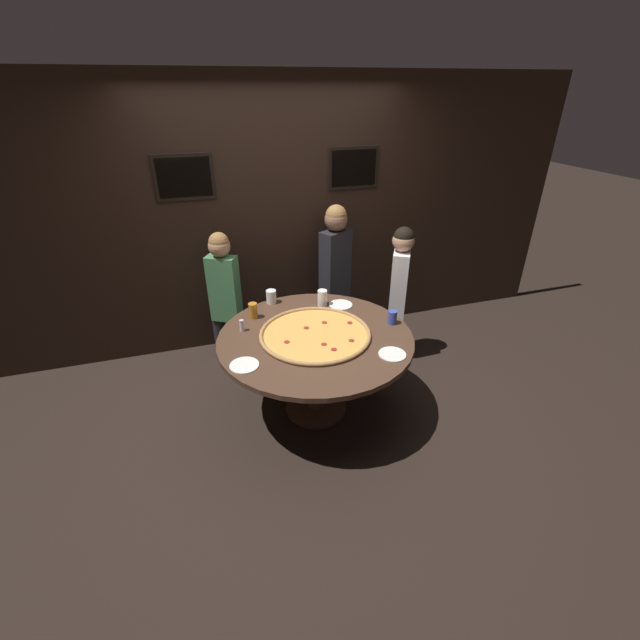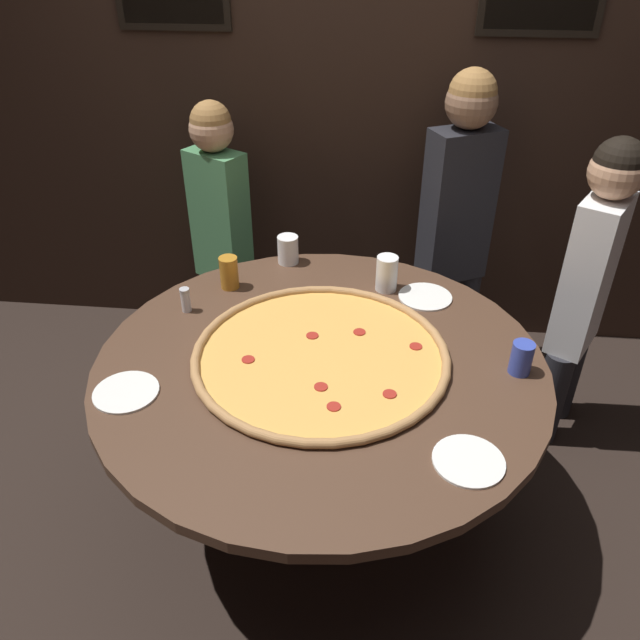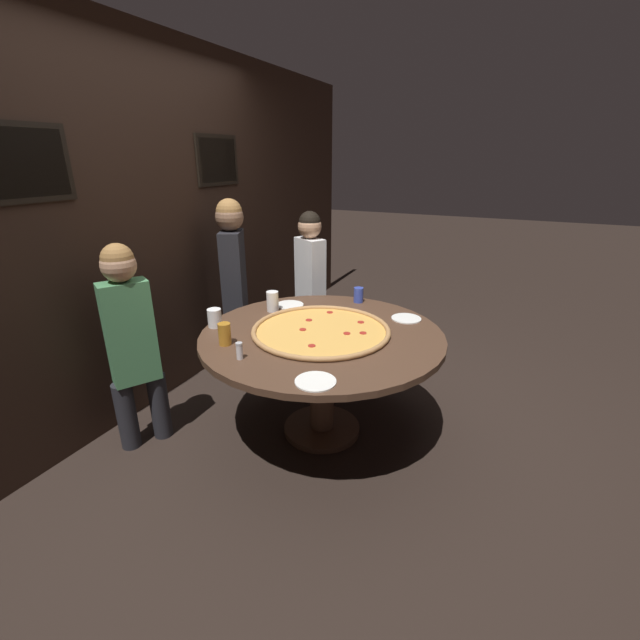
{
  "view_description": "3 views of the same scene",
  "coord_description": "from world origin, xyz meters",
  "px_view_note": "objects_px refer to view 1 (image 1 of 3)",
  "views": [
    {
      "loc": [
        -0.83,
        -2.75,
        2.48
      ],
      "look_at": [
        0.03,
        -0.02,
        0.89
      ],
      "focal_mm": 24.0,
      "sensor_mm": 36.0,
      "label": 1
    },
    {
      "loc": [
        0.17,
        -1.68,
        2.03
      ],
      "look_at": [
        -0.0,
        0.01,
        0.89
      ],
      "focal_mm": 35.0,
      "sensor_mm": 36.0,
      "label": 2
    },
    {
      "loc": [
        -2.27,
        -1.05,
        1.79
      ],
      "look_at": [
        -0.05,
        -0.01,
        0.84
      ],
      "focal_mm": 24.0,
      "sensor_mm": 36.0,
      "label": 3
    }
  ],
  "objects_px": {
    "white_plate_right_side": "(244,365)",
    "diner_far_left": "(225,291)",
    "giant_pizza": "(315,334)",
    "drink_cup_near_right": "(322,298)",
    "diner_far_right": "(335,268)",
    "diner_side_right": "(399,287)",
    "condiment_shaker": "(242,325)",
    "drink_cup_by_shaker": "(253,311)",
    "white_plate_left_side": "(341,305)",
    "white_plate_near_front": "(392,354)",
    "drink_cup_far_left": "(392,317)",
    "drink_cup_near_left": "(271,297)",
    "dining_table": "(316,350)"
  },
  "relations": [
    {
      "from": "drink_cup_far_left",
      "to": "diner_far_right",
      "type": "relative_size",
      "value": 0.08
    },
    {
      "from": "drink_cup_near_right",
      "to": "diner_far_right",
      "type": "relative_size",
      "value": 0.1
    },
    {
      "from": "drink_cup_near_left",
      "to": "diner_far_right",
      "type": "height_order",
      "value": "diner_far_right"
    },
    {
      "from": "condiment_shaker",
      "to": "diner_far_left",
      "type": "distance_m",
      "value": 0.77
    },
    {
      "from": "drink_cup_by_shaker",
      "to": "drink_cup_far_left",
      "type": "distance_m",
      "value": 1.16
    },
    {
      "from": "diner_side_right",
      "to": "white_plate_right_side",
      "type": "bearing_deg",
      "value": -32.88
    },
    {
      "from": "drink_cup_far_left",
      "to": "drink_cup_near_right",
      "type": "bearing_deg",
      "value": 132.48
    },
    {
      "from": "white_plate_left_side",
      "to": "drink_cup_far_left",
      "type": "bearing_deg",
      "value": -56.37
    },
    {
      "from": "diner_far_left",
      "to": "drink_cup_near_right",
      "type": "bearing_deg",
      "value": 177.18
    },
    {
      "from": "dining_table",
      "to": "drink_cup_far_left",
      "type": "distance_m",
      "value": 0.69
    },
    {
      "from": "diner_far_right",
      "to": "diner_side_right",
      "type": "distance_m",
      "value": 0.68
    },
    {
      "from": "drink_cup_far_left",
      "to": "white_plate_left_side",
      "type": "xyz_separation_m",
      "value": [
        -0.29,
        0.44,
        -0.05
      ]
    },
    {
      "from": "drink_cup_near_left",
      "to": "white_plate_right_side",
      "type": "height_order",
      "value": "drink_cup_near_left"
    },
    {
      "from": "white_plate_right_side",
      "to": "condiment_shaker",
      "type": "height_order",
      "value": "condiment_shaker"
    },
    {
      "from": "drink_cup_near_right",
      "to": "diner_far_right",
      "type": "bearing_deg",
      "value": 60.64
    },
    {
      "from": "drink_cup_near_left",
      "to": "diner_far_right",
      "type": "bearing_deg",
      "value": 26.92
    },
    {
      "from": "condiment_shaker",
      "to": "diner_far_left",
      "type": "height_order",
      "value": "diner_far_left"
    },
    {
      "from": "white_plate_left_side",
      "to": "diner_far_left",
      "type": "distance_m",
      "value": 1.12
    },
    {
      "from": "dining_table",
      "to": "drink_cup_near_left",
      "type": "height_order",
      "value": "drink_cup_near_left"
    },
    {
      "from": "drink_cup_by_shaker",
      "to": "diner_far_left",
      "type": "relative_size",
      "value": 0.1
    },
    {
      "from": "drink_cup_by_shaker",
      "to": "diner_far_right",
      "type": "bearing_deg",
      "value": 32.84
    },
    {
      "from": "drink_cup_near_right",
      "to": "white_plate_right_side",
      "type": "relative_size",
      "value": 0.69
    },
    {
      "from": "white_plate_right_side",
      "to": "dining_table",
      "type": "bearing_deg",
      "value": 21.95
    },
    {
      "from": "white_plate_left_side",
      "to": "diner_side_right",
      "type": "height_order",
      "value": "diner_side_right"
    },
    {
      "from": "drink_cup_near_right",
      "to": "diner_far_left",
      "type": "bearing_deg",
      "value": 146.92
    },
    {
      "from": "condiment_shaker",
      "to": "diner_far_right",
      "type": "xyz_separation_m",
      "value": [
        1.07,
        0.8,
        0.05
      ]
    },
    {
      "from": "drink_cup_near_left",
      "to": "drink_cup_far_left",
      "type": "height_order",
      "value": "drink_cup_near_left"
    },
    {
      "from": "white_plate_near_front",
      "to": "drink_cup_far_left",
      "type": "bearing_deg",
      "value": 64.57
    },
    {
      "from": "drink_cup_near_right",
      "to": "diner_side_right",
      "type": "bearing_deg",
      "value": 6.89
    },
    {
      "from": "drink_cup_near_right",
      "to": "diner_far_right",
      "type": "distance_m",
      "value": 0.64
    },
    {
      "from": "white_plate_right_side",
      "to": "drink_cup_far_left",
      "type": "bearing_deg",
      "value": 10.87
    },
    {
      "from": "giant_pizza",
      "to": "drink_cup_by_shaker",
      "type": "height_order",
      "value": "drink_cup_by_shaker"
    },
    {
      "from": "giant_pizza",
      "to": "drink_cup_far_left",
      "type": "xyz_separation_m",
      "value": [
        0.66,
        -0.01,
        0.04
      ]
    },
    {
      "from": "dining_table",
      "to": "diner_far_left",
      "type": "xyz_separation_m",
      "value": [
        -0.59,
        1.01,
        0.15
      ]
    },
    {
      "from": "white_plate_right_side",
      "to": "diner_far_left",
      "type": "height_order",
      "value": "diner_far_left"
    },
    {
      "from": "giant_pizza",
      "to": "diner_side_right",
      "type": "distance_m",
      "value": 1.17
    },
    {
      "from": "white_plate_near_front",
      "to": "condiment_shaker",
      "type": "xyz_separation_m",
      "value": [
        -1.0,
        0.67,
        0.05
      ]
    },
    {
      "from": "white_plate_left_side",
      "to": "drink_cup_near_right",
      "type": "bearing_deg",
      "value": 162.1
    },
    {
      "from": "drink_cup_near_left",
      "to": "white_plate_left_side",
      "type": "bearing_deg",
      "value": -22.04
    },
    {
      "from": "drink_cup_near_right",
      "to": "white_plate_left_side",
      "type": "bearing_deg",
      "value": -17.9
    },
    {
      "from": "white_plate_near_front",
      "to": "white_plate_left_side",
      "type": "xyz_separation_m",
      "value": [
        -0.09,
        0.86,
        0.0
      ]
    },
    {
      "from": "white_plate_right_side",
      "to": "diner_far_left",
      "type": "distance_m",
      "value": 1.25
    },
    {
      "from": "drink_cup_near_right",
      "to": "condiment_shaker",
      "type": "relative_size",
      "value": 1.49
    },
    {
      "from": "diner_far_left",
      "to": "drink_cup_by_shaker",
      "type": "bearing_deg",
      "value": 137.55
    },
    {
      "from": "condiment_shaker",
      "to": "drink_cup_by_shaker",
      "type": "bearing_deg",
      "value": 56.83
    },
    {
      "from": "white_plate_right_side",
      "to": "drink_cup_by_shaker",
      "type": "bearing_deg",
      "value": 75.0
    },
    {
      "from": "white_plate_left_side",
      "to": "giant_pizza",
      "type": "bearing_deg",
      "value": -130.64
    },
    {
      "from": "giant_pizza",
      "to": "drink_cup_near_right",
      "type": "distance_m",
      "value": 0.53
    },
    {
      "from": "drink_cup_near_right",
      "to": "white_plate_near_front",
      "type": "height_order",
      "value": "drink_cup_near_right"
    },
    {
      "from": "diner_far_left",
      "to": "diner_far_right",
      "type": "bearing_deg",
      "value": -147.99
    }
  ]
}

